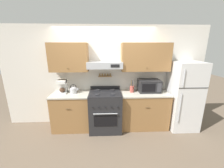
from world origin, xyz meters
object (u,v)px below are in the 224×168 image
Objects in this scene: microwave at (149,86)px; utensil_crock at (132,89)px; stove_range at (105,111)px; refrigerator at (183,96)px; tea_kettle at (74,90)px; coffee_maker at (63,86)px.

microwave is 0.44m from utensil_crock.
refrigerator is (1.96, 0.01, 0.36)m from stove_range.
tea_kettle is (-0.78, 0.12, 0.52)m from stove_range.
microwave is at bearing -0.31° from coffee_maker.
coffee_maker is at bearing 179.01° from utensil_crock.
refrigerator is 2.75m from tea_kettle.
coffee_maker is (-3.01, 0.14, 0.24)m from refrigerator.
tea_kettle reaches higher than stove_range.
utensil_crock reaches higher than stove_range.
utensil_crock is (-1.29, 0.11, 0.16)m from refrigerator.
stove_range is 1.99m from refrigerator.
refrigerator is 5.42× the size of utensil_crock.
utensil_crock is at bearing -0.99° from coffee_maker.
coffee_maker reaches higher than stove_range.
microwave reaches higher than tea_kettle.
refrigerator reaches higher than stove_range.
microwave is (-0.85, 0.13, 0.23)m from refrigerator.
refrigerator is 3.16× the size of microwave.
refrigerator reaches higher than coffee_maker.
tea_kettle is at bearing 177.66° from refrigerator.
coffee_maker reaches higher than tea_kettle.
microwave is (1.89, 0.02, 0.07)m from tea_kettle.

